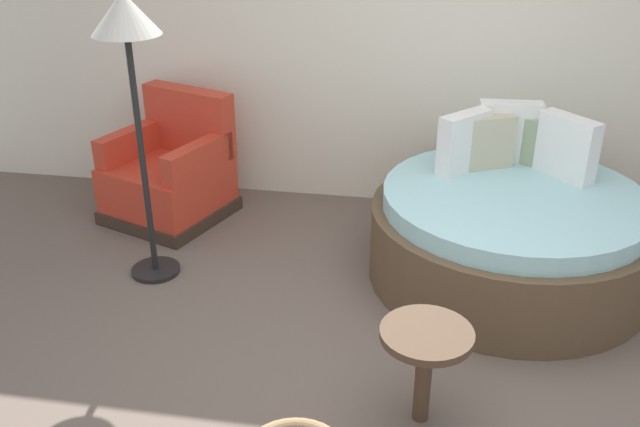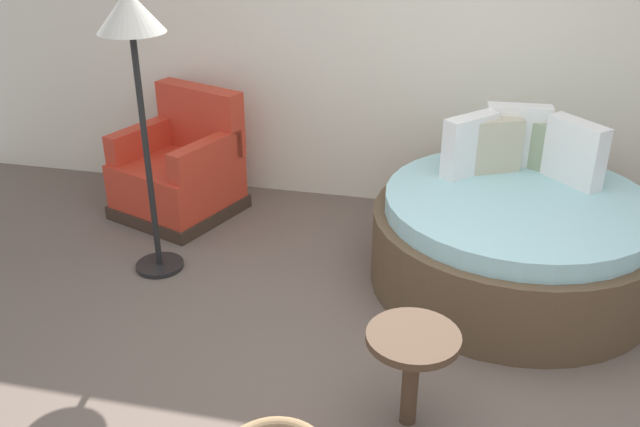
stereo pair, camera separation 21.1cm
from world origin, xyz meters
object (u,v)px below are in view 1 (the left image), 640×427
object	(u,v)px
round_daybed	(509,232)
floor_lamp	(128,43)
side_table	(426,347)
red_armchair	(172,175)

from	to	relation	value
round_daybed	floor_lamp	bearing A→B (deg)	-171.23
side_table	floor_lamp	distance (m)	2.38
round_daybed	floor_lamp	world-z (taller)	floor_lamp
round_daybed	floor_lamp	distance (m)	2.63
round_daybed	floor_lamp	size ratio (longest dim) A/B	0.99
round_daybed	red_armchair	bearing A→B (deg)	168.44
red_armchair	floor_lamp	world-z (taller)	floor_lamp
round_daybed	side_table	distance (m)	1.54
round_daybed	floor_lamp	xyz separation A→B (m)	(-2.30, -0.36, 1.21)
red_armchair	round_daybed	bearing A→B (deg)	-11.56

